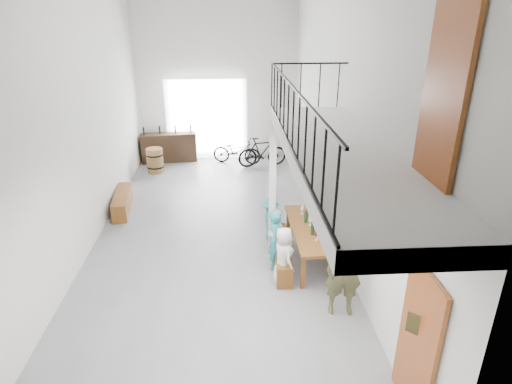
{
  "coord_description": "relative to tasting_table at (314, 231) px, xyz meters",
  "views": [
    {
      "loc": [
        0.42,
        -8.96,
        4.91
      ],
      "look_at": [
        0.94,
        -0.5,
        1.32
      ],
      "focal_mm": 30.0,
      "sensor_mm": 36.0,
      "label": 1
    }
  ],
  "objects": [
    {
      "name": "guest_right_b",
      "position": [
        0.6,
        0.14,
        -0.11
      ],
      "size": [
        0.41,
        1.12,
        1.19
      ],
      "primitive_type": "imported",
      "rotation": [
        0.0,
        0.0,
        -1.52
      ],
      "color": "black",
      "rests_on": "ground"
    },
    {
      "name": "bicycle_near",
      "position": [
        -1.48,
        6.45,
        -0.26
      ],
      "size": [
        1.78,
        1.0,
        0.89
      ],
      "primitive_type": "imported",
      "rotation": [
        0.0,
        0.0,
        1.31
      ],
      "color": "black",
      "rests_on": "ground"
    },
    {
      "name": "tableware",
      "position": [
        -0.02,
        -0.12,
        0.22
      ],
      "size": [
        0.4,
        1.54,
        0.35
      ],
      "color": "black",
      "rests_on": "tasting_table"
    },
    {
      "name": "counter_bottles",
      "position": [
        -3.85,
        6.83,
        0.44
      ],
      "size": [
        1.64,
        0.33,
        0.28
      ],
      "color": "black",
      "rests_on": "serving_counter"
    },
    {
      "name": "guest_left_c",
      "position": [
        -0.73,
        0.39,
        -0.19
      ],
      "size": [
        0.56,
        0.62,
        1.04
      ],
      "primitive_type": "imported",
      "rotation": [
        0.0,
        0.0,
        1.97
      ],
      "color": "silver",
      "rests_on": "ground"
    },
    {
      "name": "guest_left_d",
      "position": [
        -0.82,
        0.92,
        -0.18
      ],
      "size": [
        0.48,
        0.72,
        1.04
      ],
      "primitive_type": "imported",
      "rotation": [
        0.0,
        0.0,
        1.71
      ],
      "color": "teal",
      "rests_on": "ground"
    },
    {
      "name": "guest_left_b",
      "position": [
        -0.8,
        -0.23,
        -0.07
      ],
      "size": [
        0.46,
        0.55,
        1.28
      ],
      "primitive_type": "imported",
      "rotation": [
        0.0,
        0.0,
        1.18
      ],
      "color": "teal",
      "rests_on": "ground"
    },
    {
      "name": "floor",
      "position": [
        -2.1,
        1.19,
        -0.71
      ],
      "size": [
        12.0,
        12.0,
        0.0
      ],
      "primitive_type": "plane",
      "color": "slate",
      "rests_on": "ground"
    },
    {
      "name": "right_wall_decor",
      "position": [
        0.6,
        -0.68,
        1.04
      ],
      "size": [
        0.07,
        8.28,
        5.07
      ],
      "color": "#8E3F17",
      "rests_on": "ground"
    },
    {
      "name": "room_walls",
      "position": [
        -2.1,
        1.19,
        2.85
      ],
      "size": [
        12.0,
        12.0,
        12.0
      ],
      "color": "white",
      "rests_on": "ground"
    },
    {
      "name": "balcony",
      "position": [
        -0.13,
        -1.94,
        2.26
      ],
      "size": [
        1.52,
        5.62,
        4.0
      ],
      "color": "silver",
      "rests_on": "ground"
    },
    {
      "name": "guest_left_a",
      "position": [
        -0.73,
        -0.75,
        -0.12
      ],
      "size": [
        0.54,
        0.67,
        1.18
      ],
      "primitive_type": "imported",
      "rotation": [
        0.0,
        0.0,
        1.9
      ],
      "color": "silver",
      "rests_on": "ground"
    },
    {
      "name": "bench_wall",
      "position": [
        0.47,
        0.0,
        -0.48
      ],
      "size": [
        0.26,
        1.99,
        0.46
      ],
      "primitive_type": "cube",
      "rotation": [
        0.0,
        0.0,
        -0.0
      ],
      "color": "brown",
      "rests_on": "ground"
    },
    {
      "name": "bicycle_far",
      "position": [
        -0.61,
        6.09,
        -0.2
      ],
      "size": [
        1.76,
        0.81,
        1.02
      ],
      "primitive_type": "imported",
      "rotation": [
        0.0,
        0.0,
        1.77
      ],
      "color": "black",
      "rests_on": "ground"
    },
    {
      "name": "guest_right_c",
      "position": [
        0.62,
        0.79,
        -0.09
      ],
      "size": [
        0.43,
        0.63,
        1.23
      ],
      "primitive_type": "imported",
      "rotation": [
        0.0,
        0.0,
        -1.5
      ],
      "color": "silver",
      "rests_on": "ground"
    },
    {
      "name": "oak_barrel",
      "position": [
        -4.17,
        5.71,
        -0.3
      ],
      "size": [
        0.55,
        0.55,
        0.81
      ],
      "color": "olive",
      "rests_on": "ground"
    },
    {
      "name": "gateway_portal",
      "position": [
        -2.5,
        7.13,
        0.69
      ],
      "size": [
        2.8,
        0.08,
        2.8
      ],
      "primitive_type": "cube",
      "color": "white",
      "rests_on": "ground"
    },
    {
      "name": "serving_counter",
      "position": [
        -3.85,
        6.84,
        -0.21
      ],
      "size": [
        1.95,
        0.77,
        1.0
      ],
      "primitive_type": "cube",
      "rotation": [
        0.0,
        0.0,
        0.13
      ],
      "color": "#3C2316",
      "rests_on": "ground"
    },
    {
      "name": "guest_right_a",
      "position": [
        0.58,
        -0.62,
        -0.06
      ],
      "size": [
        0.45,
        0.8,
        1.3
      ],
      "primitive_type": "imported",
      "rotation": [
        0.0,
        0.0,
        -1.39
      ],
      "color": "#A0321B",
      "rests_on": "ground"
    },
    {
      "name": "tasting_table",
      "position": [
        0.0,
        0.0,
        0.0
      ],
      "size": [
        0.96,
        2.27,
        0.79
      ],
      "rotation": [
        0.0,
        0.0,
        0.01
      ],
      "color": "brown",
      "rests_on": "ground"
    },
    {
      "name": "side_bench",
      "position": [
        -4.6,
        2.8,
        -0.47
      ],
      "size": [
        0.56,
        1.71,
        0.47
      ],
      "primitive_type": "cube",
      "rotation": [
        0.0,
        0.0,
        0.11
      ],
      "color": "brown",
      "rests_on": "ground"
    },
    {
      "name": "host_standing",
      "position": [
        0.2,
        -1.7,
        0.18
      ],
      "size": [
        0.67,
        0.47,
        1.76
      ],
      "primitive_type": "imported",
      "rotation": [
        0.0,
        0.0,
        -0.07
      ],
      "color": "#4C4C2B",
      "rests_on": "ground"
    },
    {
      "name": "potted_plant",
      "position": [
        0.35,
        1.5,
        -0.47
      ],
      "size": [
        0.54,
        0.51,
        0.48
      ],
      "primitive_type": "imported",
      "rotation": [
        0.0,
        0.0,
        0.38
      ],
      "color": "#154714",
      "rests_on": "ground"
    },
    {
      "name": "bench_inner",
      "position": [
        -0.67,
        -0.05,
        -0.48
      ],
      "size": [
        0.4,
        1.95,
        0.45
      ],
      "primitive_type": "cube",
      "rotation": [
        0.0,
        0.0,
        -0.05
      ],
      "color": "brown",
      "rests_on": "ground"
    }
  ]
}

